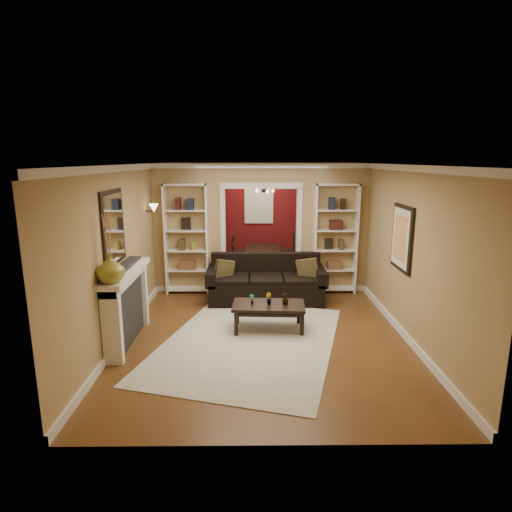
{
  "coord_description": "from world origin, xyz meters",
  "views": [
    {
      "loc": [
        -0.19,
        -7.73,
        2.78
      ],
      "look_at": [
        -0.12,
        -0.8,
        1.21
      ],
      "focal_mm": 30.0,
      "sensor_mm": 36.0,
      "label": 1
    }
  ],
  "objects_px": {
    "coffee_table": "(269,317)",
    "bookshelf_left": "(187,239)",
    "dining_table": "(264,260)",
    "fireplace": "(128,306)",
    "sofa": "(266,279)",
    "bookshelf_right": "(335,239)"
  },
  "relations": [
    {
      "from": "coffee_table",
      "to": "bookshelf_right",
      "type": "height_order",
      "value": "bookshelf_right"
    },
    {
      "from": "coffee_table",
      "to": "dining_table",
      "type": "distance_m",
      "value": 3.85
    },
    {
      "from": "coffee_table",
      "to": "bookshelf_left",
      "type": "height_order",
      "value": "bookshelf_left"
    },
    {
      "from": "sofa",
      "to": "bookshelf_right",
      "type": "relative_size",
      "value": 1.01
    },
    {
      "from": "bookshelf_left",
      "to": "bookshelf_right",
      "type": "xyz_separation_m",
      "value": [
        3.1,
        0.0,
        0.0
      ]
    },
    {
      "from": "bookshelf_left",
      "to": "bookshelf_right",
      "type": "bearing_deg",
      "value": 0.0
    },
    {
      "from": "bookshelf_left",
      "to": "sofa",
      "type": "bearing_deg",
      "value": -19.49
    },
    {
      "from": "bookshelf_right",
      "to": "dining_table",
      "type": "height_order",
      "value": "bookshelf_right"
    },
    {
      "from": "coffee_table",
      "to": "bookshelf_right",
      "type": "relative_size",
      "value": 0.51
    },
    {
      "from": "sofa",
      "to": "dining_table",
      "type": "relative_size",
      "value": 1.45
    },
    {
      "from": "fireplace",
      "to": "coffee_table",
      "type": "bearing_deg",
      "value": 12.21
    },
    {
      "from": "bookshelf_left",
      "to": "bookshelf_right",
      "type": "height_order",
      "value": "same"
    },
    {
      "from": "dining_table",
      "to": "coffee_table",
      "type": "bearing_deg",
      "value": 179.55
    },
    {
      "from": "sofa",
      "to": "bookshelf_right",
      "type": "bearing_deg",
      "value": 21.65
    },
    {
      "from": "coffee_table",
      "to": "sofa",
      "type": "bearing_deg",
      "value": 93.15
    },
    {
      "from": "sofa",
      "to": "dining_table",
      "type": "distance_m",
      "value": 2.37
    },
    {
      "from": "bookshelf_right",
      "to": "dining_table",
      "type": "bearing_deg",
      "value": 128.85
    },
    {
      "from": "dining_table",
      "to": "fireplace",
      "type": "bearing_deg",
      "value": 152.96
    },
    {
      "from": "bookshelf_right",
      "to": "coffee_table",
      "type": "bearing_deg",
      "value": -125.47
    },
    {
      "from": "sofa",
      "to": "fireplace",
      "type": "relative_size",
      "value": 1.37
    },
    {
      "from": "coffee_table",
      "to": "bookshelf_left",
      "type": "xyz_separation_m",
      "value": [
        -1.63,
        2.06,
        0.93
      ]
    },
    {
      "from": "fireplace",
      "to": "bookshelf_right",
      "type": "bearing_deg",
      "value": 34.8
    }
  ]
}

